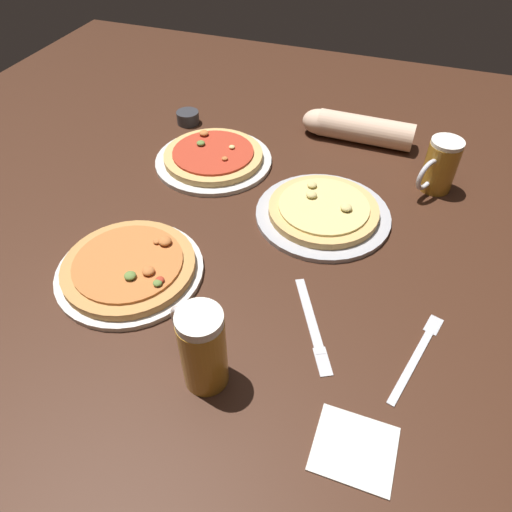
{
  "coord_description": "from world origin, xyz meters",
  "views": [
    {
      "loc": [
        0.24,
        -0.67,
        0.72
      ],
      "look_at": [
        0.0,
        0.0,
        0.02
      ],
      "focal_mm": 33.17,
      "sensor_mm": 36.0,
      "label": 1
    }
  ],
  "objects_px": {
    "pizza_plate_near": "(130,268)",
    "beer_mug_amber": "(440,166)",
    "pizza_plate_far": "(323,212)",
    "ramekin_sauce": "(188,117)",
    "napkin_folded": "(355,448)",
    "fork_left": "(417,355)",
    "knife_right": "(312,324)",
    "beer_mug_dark": "(201,347)",
    "pizza_plate_side": "(213,157)",
    "diner_arm": "(353,128)"
  },
  "relations": [
    {
      "from": "pizza_plate_near",
      "to": "beer_mug_amber",
      "type": "height_order",
      "value": "beer_mug_amber"
    },
    {
      "from": "beer_mug_amber",
      "to": "pizza_plate_far",
      "type": "bearing_deg",
      "value": -139.09
    },
    {
      "from": "ramekin_sauce",
      "to": "napkin_folded",
      "type": "distance_m",
      "value": 1.07
    },
    {
      "from": "pizza_plate_far",
      "to": "napkin_folded",
      "type": "distance_m",
      "value": 0.56
    },
    {
      "from": "pizza_plate_near",
      "to": "napkin_folded",
      "type": "distance_m",
      "value": 0.56
    },
    {
      "from": "beer_mug_amber",
      "to": "fork_left",
      "type": "height_order",
      "value": "beer_mug_amber"
    },
    {
      "from": "beer_mug_amber",
      "to": "knife_right",
      "type": "bearing_deg",
      "value": -108.68
    },
    {
      "from": "pizza_plate_near",
      "to": "beer_mug_dark",
      "type": "height_order",
      "value": "beer_mug_dark"
    },
    {
      "from": "pizza_plate_near",
      "to": "pizza_plate_side",
      "type": "bearing_deg",
      "value": 90.28
    },
    {
      "from": "pizza_plate_far",
      "to": "beer_mug_dark",
      "type": "xyz_separation_m",
      "value": [
        -0.09,
        -0.49,
        0.07
      ]
    },
    {
      "from": "beer_mug_dark",
      "to": "diner_arm",
      "type": "bearing_deg",
      "value": 84.58
    },
    {
      "from": "knife_right",
      "to": "diner_arm",
      "type": "distance_m",
      "value": 0.7
    },
    {
      "from": "pizza_plate_far",
      "to": "knife_right",
      "type": "bearing_deg",
      "value": -79.48
    },
    {
      "from": "pizza_plate_far",
      "to": "napkin_folded",
      "type": "relative_size",
      "value": 2.56
    },
    {
      "from": "pizza_plate_near",
      "to": "ramekin_sauce",
      "type": "distance_m",
      "value": 0.64
    },
    {
      "from": "beer_mug_dark",
      "to": "beer_mug_amber",
      "type": "bearing_deg",
      "value": 64.92
    },
    {
      "from": "pizza_plate_side",
      "to": "ramekin_sauce",
      "type": "xyz_separation_m",
      "value": [
        -0.16,
        0.17,
        0.0
      ]
    },
    {
      "from": "pizza_plate_side",
      "to": "diner_arm",
      "type": "xyz_separation_m",
      "value": [
        0.33,
        0.25,
        0.02
      ]
    },
    {
      "from": "knife_right",
      "to": "diner_arm",
      "type": "relative_size",
      "value": 0.67
    },
    {
      "from": "pizza_plate_far",
      "to": "fork_left",
      "type": "bearing_deg",
      "value": -51.9
    },
    {
      "from": "napkin_folded",
      "to": "knife_right",
      "type": "bearing_deg",
      "value": 120.28
    },
    {
      "from": "pizza_plate_near",
      "to": "knife_right",
      "type": "height_order",
      "value": "pizza_plate_near"
    },
    {
      "from": "beer_mug_dark",
      "to": "ramekin_sauce",
      "type": "height_order",
      "value": "beer_mug_dark"
    },
    {
      "from": "beer_mug_dark",
      "to": "knife_right",
      "type": "relative_size",
      "value": 0.8
    },
    {
      "from": "pizza_plate_side",
      "to": "beer_mug_dark",
      "type": "relative_size",
      "value": 1.87
    },
    {
      "from": "beer_mug_amber",
      "to": "napkin_folded",
      "type": "relative_size",
      "value": 1.09
    },
    {
      "from": "beer_mug_dark",
      "to": "napkin_folded",
      "type": "distance_m",
      "value": 0.28
    },
    {
      "from": "pizza_plate_near",
      "to": "fork_left",
      "type": "xyz_separation_m",
      "value": [
        0.59,
        -0.01,
        -0.01
      ]
    },
    {
      "from": "beer_mug_dark",
      "to": "ramekin_sauce",
      "type": "bearing_deg",
      "value": 117.42
    },
    {
      "from": "fork_left",
      "to": "knife_right",
      "type": "distance_m",
      "value": 0.19
    },
    {
      "from": "diner_arm",
      "to": "beer_mug_dark",
      "type": "bearing_deg",
      "value": -95.42
    },
    {
      "from": "ramekin_sauce",
      "to": "napkin_folded",
      "type": "bearing_deg",
      "value": -50.74
    },
    {
      "from": "ramekin_sauce",
      "to": "knife_right",
      "type": "xyz_separation_m",
      "value": [
        0.56,
        -0.62,
        -0.02
      ]
    },
    {
      "from": "ramekin_sauce",
      "to": "knife_right",
      "type": "bearing_deg",
      "value": -48.13
    },
    {
      "from": "ramekin_sauce",
      "to": "fork_left",
      "type": "distance_m",
      "value": 0.98
    },
    {
      "from": "pizza_plate_near",
      "to": "pizza_plate_far",
      "type": "distance_m",
      "value": 0.46
    },
    {
      "from": "beer_mug_dark",
      "to": "fork_left",
      "type": "height_order",
      "value": "beer_mug_dark"
    },
    {
      "from": "knife_right",
      "to": "napkin_folded",
      "type": "bearing_deg",
      "value": -59.72
    },
    {
      "from": "beer_mug_dark",
      "to": "diner_arm",
      "type": "xyz_separation_m",
      "value": [
        0.08,
        0.86,
        -0.04
      ]
    },
    {
      "from": "diner_arm",
      "to": "pizza_plate_far",
      "type": "bearing_deg",
      "value": -89.08
    },
    {
      "from": "beer_mug_amber",
      "to": "napkin_folded",
      "type": "distance_m",
      "value": 0.74
    },
    {
      "from": "pizza_plate_near",
      "to": "fork_left",
      "type": "distance_m",
      "value": 0.59
    },
    {
      "from": "pizza_plate_far",
      "to": "beer_mug_dark",
      "type": "bearing_deg",
      "value": -100.15
    },
    {
      "from": "pizza_plate_near",
      "to": "beer_mug_dark",
      "type": "distance_m",
      "value": 0.31
    },
    {
      "from": "beer_mug_amber",
      "to": "diner_arm",
      "type": "bearing_deg",
      "value": 145.84
    },
    {
      "from": "fork_left",
      "to": "pizza_plate_side",
      "type": "bearing_deg",
      "value": 142.72
    },
    {
      "from": "napkin_folded",
      "to": "fork_left",
      "type": "xyz_separation_m",
      "value": [
        0.07,
        0.21,
        -0.0
      ]
    },
    {
      "from": "beer_mug_amber",
      "to": "diner_arm",
      "type": "height_order",
      "value": "beer_mug_amber"
    },
    {
      "from": "ramekin_sauce",
      "to": "fork_left",
      "type": "height_order",
      "value": "ramekin_sauce"
    },
    {
      "from": "beer_mug_dark",
      "to": "fork_left",
      "type": "bearing_deg",
      "value": 25.66
    }
  ]
}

